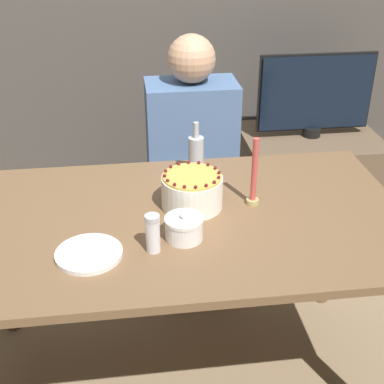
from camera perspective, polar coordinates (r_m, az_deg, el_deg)
name	(u,v)px	position (r m, az deg, el deg)	size (l,w,h in m)	color
ground_plane	(182,375)	(2.35, -1.10, -18.95)	(12.00, 12.00, 0.00)	#8C7556
dining_table	(180,244)	(1.91, -1.29, -5.56)	(1.59, 0.90, 0.77)	brown
cake	(192,191)	(1.88, 0.00, 0.11)	(0.22, 0.22, 0.14)	white
sugar_bowl	(185,228)	(1.72, -0.73, -3.85)	(0.13, 0.13, 0.10)	white
sugar_shaker	(153,233)	(1.65, -4.21, -4.40)	(0.05, 0.05, 0.13)	white
plate_stack	(89,254)	(1.68, -10.94, -6.49)	(0.21, 0.21, 0.02)	white
candle	(254,178)	(1.89, 6.62, 1.45)	(0.05, 0.05, 0.25)	tan
bottle	(196,155)	(2.09, 0.43, 3.95)	(0.06, 0.06, 0.22)	#B2B7BC
person_man_blue_shirt	(191,184)	(2.54, -0.05, 0.81)	(0.40, 0.34, 1.25)	#595960
side_cabinet	(306,182)	(3.18, 12.02, 1.09)	(0.75, 0.56, 0.58)	brown
tv_monitor	(316,94)	(2.98, 13.05, 10.13)	(0.63, 0.10, 0.46)	black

